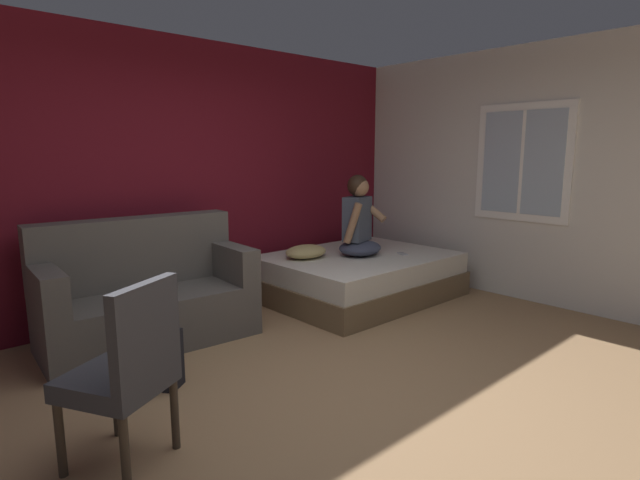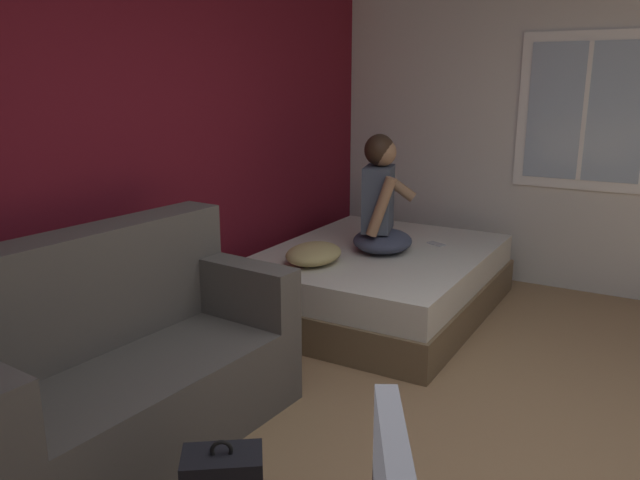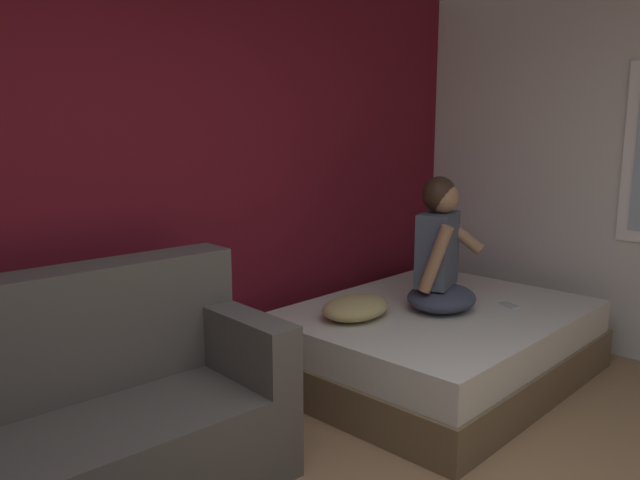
{
  "view_description": "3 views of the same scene",
  "coord_description": "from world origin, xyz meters",
  "px_view_note": "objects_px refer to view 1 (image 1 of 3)",
  "views": [
    {
      "loc": [
        -2.14,
        -2.11,
        1.6
      ],
      "look_at": [
        0.9,
        1.23,
        0.8
      ],
      "focal_mm": 28.0,
      "sensor_mm": 36.0,
      "label": 1
    },
    {
      "loc": [
        -2.36,
        -0.31,
        1.75
      ],
      "look_at": [
        0.52,
        1.36,
        0.88
      ],
      "focal_mm": 35.0,
      "sensor_mm": 36.0,
      "label": 2
    },
    {
      "loc": [
        -1.6,
        -0.6,
        1.69
      ],
      "look_at": [
        0.67,
        1.58,
        1.1
      ],
      "focal_mm": 35.0,
      "sensor_mm": 36.0,
      "label": 3
    }
  ],
  "objects_px": {
    "bed": "(358,276)",
    "throw_pillow": "(306,252)",
    "side_chair": "(127,368)",
    "cell_phone": "(403,254)",
    "couch": "(146,296)",
    "person_seated": "(359,223)",
    "backpack": "(159,359)"
  },
  "relations": [
    {
      "from": "person_seated",
      "to": "backpack",
      "type": "relative_size",
      "value": 1.91
    },
    {
      "from": "bed",
      "to": "couch",
      "type": "height_order",
      "value": "couch"
    },
    {
      "from": "throw_pillow",
      "to": "couch",
      "type": "bearing_deg",
      "value": 177.78
    },
    {
      "from": "throw_pillow",
      "to": "cell_phone",
      "type": "distance_m",
      "value": 1.09
    },
    {
      "from": "couch",
      "to": "person_seated",
      "type": "distance_m",
      "value": 2.33
    },
    {
      "from": "couch",
      "to": "side_chair",
      "type": "height_order",
      "value": "couch"
    },
    {
      "from": "bed",
      "to": "couch",
      "type": "distance_m",
      "value": 2.31
    },
    {
      "from": "person_seated",
      "to": "cell_phone",
      "type": "distance_m",
      "value": 0.61
    },
    {
      "from": "couch",
      "to": "cell_phone",
      "type": "distance_m",
      "value": 2.74
    },
    {
      "from": "bed",
      "to": "couch",
      "type": "bearing_deg",
      "value": 171.97
    },
    {
      "from": "bed",
      "to": "side_chair",
      "type": "height_order",
      "value": "side_chair"
    },
    {
      "from": "side_chair",
      "to": "throw_pillow",
      "type": "xyz_separation_m",
      "value": [
        2.53,
        1.56,
        0.02
      ]
    },
    {
      "from": "couch",
      "to": "person_seated",
      "type": "xyz_separation_m",
      "value": [
        2.27,
        -0.33,
        0.44
      ]
    },
    {
      "from": "side_chair",
      "to": "throw_pillow",
      "type": "distance_m",
      "value": 2.98
    },
    {
      "from": "person_seated",
      "to": "couch",
      "type": "bearing_deg",
      "value": 171.64
    },
    {
      "from": "side_chair",
      "to": "cell_phone",
      "type": "distance_m",
      "value": 3.59
    },
    {
      "from": "side_chair",
      "to": "throw_pillow",
      "type": "bearing_deg",
      "value": 31.73
    },
    {
      "from": "bed",
      "to": "throw_pillow",
      "type": "relative_size",
      "value": 4.21
    },
    {
      "from": "throw_pillow",
      "to": "cell_phone",
      "type": "bearing_deg",
      "value": -31.71
    },
    {
      "from": "bed",
      "to": "side_chair",
      "type": "distance_m",
      "value": 3.36
    },
    {
      "from": "side_chair",
      "to": "person_seated",
      "type": "distance_m",
      "value": 3.34
    },
    {
      "from": "bed",
      "to": "couch",
      "type": "xyz_separation_m",
      "value": [
        -2.29,
        0.32,
        0.16
      ]
    },
    {
      "from": "person_seated",
      "to": "backpack",
      "type": "distance_m",
      "value": 2.71
    },
    {
      "from": "throw_pillow",
      "to": "person_seated",
      "type": "bearing_deg",
      "value": -26.54
    },
    {
      "from": "cell_phone",
      "to": "throw_pillow",
      "type": "bearing_deg",
      "value": 173.19
    },
    {
      "from": "cell_phone",
      "to": "person_seated",
      "type": "bearing_deg",
      "value": 166.97
    },
    {
      "from": "couch",
      "to": "side_chair",
      "type": "xyz_separation_m",
      "value": [
        -0.8,
        -1.63,
        0.14
      ]
    },
    {
      "from": "throw_pillow",
      "to": "cell_phone",
      "type": "relative_size",
      "value": 3.33
    },
    {
      "from": "person_seated",
      "to": "throw_pillow",
      "type": "xyz_separation_m",
      "value": [
        -0.53,
        0.27,
        -0.29
      ]
    },
    {
      "from": "side_chair",
      "to": "couch",
      "type": "bearing_deg",
      "value": 64.01
    },
    {
      "from": "person_seated",
      "to": "throw_pillow",
      "type": "bearing_deg",
      "value": 153.46
    },
    {
      "from": "side_chair",
      "to": "person_seated",
      "type": "xyz_separation_m",
      "value": [
        3.06,
        1.3,
        0.3
      ]
    }
  ]
}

